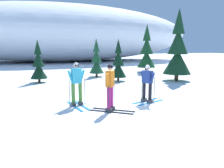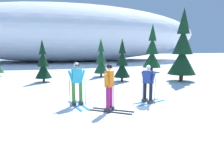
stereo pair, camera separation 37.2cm
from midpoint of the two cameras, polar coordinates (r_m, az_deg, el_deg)
name	(u,v)px [view 1 (the left image)]	position (r m, az deg, el deg)	size (l,w,h in m)	color
ground_plane	(125,106)	(9.42, 2.34, -5.71)	(120.00, 120.00, 0.00)	white
skier_navy_jacket	(147,83)	(9.95, 8.02, 0.32)	(1.68, 1.01, 1.70)	#2893CC
skier_orange_jacket	(110,87)	(8.50, -1.72, -0.76)	(1.64, 1.37, 1.84)	black
skier_cyan_jacket	(77,83)	(9.45, -10.21, 0.17)	(0.78, 1.81, 1.84)	#2893CC
pine_tree_left	(38,65)	(16.20, -19.03, 4.70)	(1.15, 1.15, 2.97)	#47301E
pine_tree_center_left	(96,61)	(18.38, -4.60, 5.95)	(1.21, 1.21, 3.14)	#47301E
pine_tree_center_right	(118,64)	(15.93, 0.95, 5.28)	(1.18, 1.18, 3.05)	#47301E
pine_tree_right	(178,51)	(16.74, 15.92, 8.14)	(1.99, 1.99, 5.16)	#47301E
pine_tree_far_right	(147,52)	(22.08, 8.40, 8.11)	(1.79, 1.79, 4.63)	#47301E
snow_ridge_background	(61,33)	(38.39, -13.33, 12.54)	(45.51, 20.55, 9.17)	white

